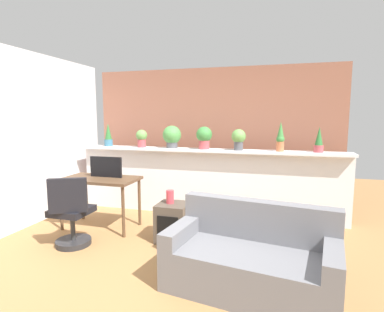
{
  "coord_description": "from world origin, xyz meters",
  "views": [
    {
      "loc": [
        1.15,
        -2.84,
        1.63
      ],
      "look_at": [
        -0.01,
        1.22,
        1.09
      ],
      "focal_mm": 28.41,
      "sensor_mm": 36.0,
      "label": 1
    }
  ],
  "objects": [
    {
      "name": "office_chair",
      "position": [
        -1.32,
        0.28,
        0.39
      ],
      "size": [
        0.52,
        0.52,
        0.91
      ],
      "color": "#262628",
      "rests_on": "ground"
    },
    {
      "name": "potted_plant_1",
      "position": [
        -1.12,
        1.94,
        1.28
      ],
      "size": [
        0.19,
        0.19,
        0.3
      ],
      "color": "#B7474C",
      "rests_on": "plant_shelf"
    },
    {
      "name": "potted_plant_3",
      "position": [
        -0.01,
        1.95,
        1.32
      ],
      "size": [
        0.26,
        0.26,
        0.37
      ],
      "color": "#B7474C",
      "rests_on": "plant_shelf"
    },
    {
      "name": "potted_plant_2",
      "position": [
        -0.58,
        1.99,
        1.31
      ],
      "size": [
        0.31,
        0.31,
        0.38
      ],
      "color": "#4C4C51",
      "rests_on": "plant_shelf"
    },
    {
      "name": "tv_monitor",
      "position": [
        -1.29,
        1.07,
        0.9
      ],
      "size": [
        0.51,
        0.04,
        0.3
      ],
      "primitive_type": "cube",
      "color": "black",
      "rests_on": "desk"
    },
    {
      "name": "potted_plant_4",
      "position": [
        0.55,
        1.92,
        1.3
      ],
      "size": [
        0.22,
        0.22,
        0.33
      ],
      "color": "#4C4C51",
      "rests_on": "plant_shelf"
    },
    {
      "name": "potted_plant_5",
      "position": [
        1.18,
        1.94,
        1.32
      ],
      "size": [
        0.12,
        0.12,
        0.45
      ],
      "color": "#C66B42",
      "rests_on": "plant_shelf"
    },
    {
      "name": "couch",
      "position": [
        0.94,
        -0.05,
        0.28
      ],
      "size": [
        1.66,
        0.99,
        0.8
      ],
      "color": "slate",
      "rests_on": "ground"
    },
    {
      "name": "side_wall_left",
      "position": [
        -2.47,
        0.4,
        1.3
      ],
      "size": [
        0.12,
        4.4,
        2.6
      ],
      "primitive_type": "cube",
      "color": "silver",
      "rests_on": "ground"
    },
    {
      "name": "divider_wall",
      "position": [
        0.0,
        2.0,
        0.54
      ],
      "size": [
        4.45,
        0.16,
        1.07
      ],
      "primitive_type": "cube",
      "color": "silver",
      "rests_on": "ground"
    },
    {
      "name": "ground_plane",
      "position": [
        0.0,
        0.0,
        0.0
      ],
      "size": [
        12.0,
        12.0,
        0.0
      ],
      "primitive_type": "plane",
      "color": "#9E7042"
    },
    {
      "name": "desk",
      "position": [
        -1.34,
        0.99,
        0.67
      ],
      "size": [
        1.1,
        0.6,
        0.75
      ],
      "color": "brown",
      "rests_on": "ground"
    },
    {
      "name": "side_cube_shelf",
      "position": [
        -0.16,
        0.82,
        0.25
      ],
      "size": [
        0.4,
        0.41,
        0.5
      ],
      "color": "#4C4238",
      "rests_on": "ground"
    },
    {
      "name": "potted_plant_6",
      "position": [
        1.72,
        1.97,
        1.29
      ],
      "size": [
        0.14,
        0.14,
        0.38
      ],
      "color": "#B7474C",
      "rests_on": "plant_shelf"
    },
    {
      "name": "vase_on_shelf",
      "position": [
        -0.2,
        0.84,
        0.59
      ],
      "size": [
        0.1,
        0.1,
        0.17
      ],
      "primitive_type": "cylinder",
      "color": "#CC3D47",
      "rests_on": "side_cube_shelf"
    },
    {
      "name": "plant_shelf",
      "position": [
        0.0,
        1.96,
        1.09
      ],
      "size": [
        4.45,
        0.34,
        0.04
      ],
      "primitive_type": "cube",
      "color": "silver",
      "rests_on": "divider_wall"
    },
    {
      "name": "potted_plant_0",
      "position": [
        -1.78,
        1.97,
        1.3
      ],
      "size": [
        0.15,
        0.15,
        0.41
      ],
      "color": "#386B84",
      "rests_on": "plant_shelf"
    },
    {
      "name": "brick_wall_behind",
      "position": [
        0.0,
        2.6,
        1.25
      ],
      "size": [
        4.45,
        0.1,
        2.5
      ],
      "primitive_type": "cube",
      "color": "#935B47",
      "rests_on": "ground"
    }
  ]
}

